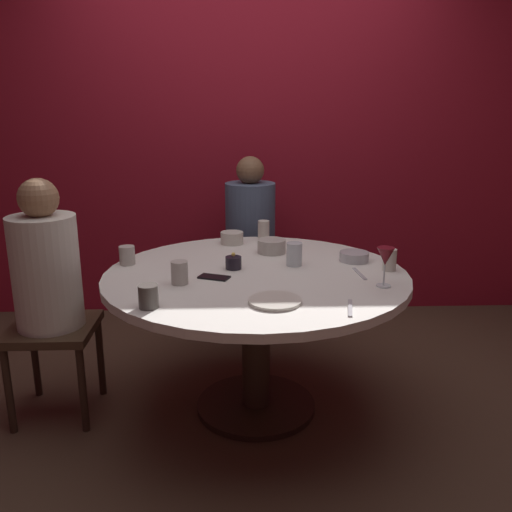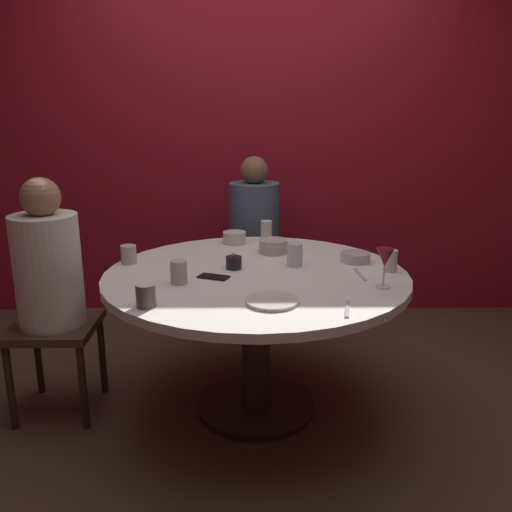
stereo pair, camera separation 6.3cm
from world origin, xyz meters
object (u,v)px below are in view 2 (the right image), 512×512
(dinner_plate, at_px, (272,301))
(cell_phone, at_px, (214,277))
(seated_diner_left, at_px, (49,273))
(cup_center_front, at_px, (295,254))
(wine_glass, at_px, (385,259))
(cup_near_candle, at_px, (266,231))
(cup_far_edge, at_px, (129,254))
(cup_beside_wine, at_px, (391,261))
(dining_table, at_px, (256,299))
(bowl_salad_center, at_px, (273,246))
(cup_by_right_diner, at_px, (179,272))
(bowl_small_white, at_px, (234,238))
(bowl_serving_large, at_px, (355,257))
(cup_by_left_diner, at_px, (146,295))
(candle_holder, at_px, (234,262))
(seated_diner_back, at_px, (254,227))

(dinner_plate, relative_size, cell_phone, 1.55)
(dinner_plate, bearing_deg, seated_diner_left, 158.45)
(cup_center_front, bearing_deg, wine_glass, -43.23)
(cup_near_candle, height_order, cup_far_edge, cup_near_candle)
(wine_glass, height_order, cup_near_candle, wine_glass)
(wine_glass, relative_size, cup_beside_wine, 1.68)
(cup_far_edge, bearing_deg, cell_phone, -28.62)
(dining_table, bearing_deg, cup_near_candle, 83.75)
(bowl_salad_center, relative_size, cup_beside_wine, 1.45)
(cup_by_right_diner, bearing_deg, dining_table, 24.67)
(cell_phone, xyz_separation_m, bowl_salad_center, (0.29, 0.43, 0.03))
(bowl_small_white, bearing_deg, cup_beside_wine, -35.78)
(cell_phone, bearing_deg, bowl_small_white, -164.92)
(cup_near_candle, xyz_separation_m, cup_beside_wine, (0.57, -0.61, -0.01))
(bowl_serving_large, xyz_separation_m, cup_by_left_diner, (-0.94, -0.62, 0.02))
(bowl_serving_large, bearing_deg, cell_phone, -159.93)
(candle_holder, distance_m, bowl_salad_center, 0.35)
(wine_glass, height_order, bowl_salad_center, wine_glass)
(candle_holder, relative_size, bowl_serving_large, 0.56)
(candle_holder, xyz_separation_m, bowl_small_white, (-0.01, 0.50, 0.00))
(dining_table, xyz_separation_m, cup_center_front, (0.19, 0.11, 0.19))
(cup_by_left_diner, xyz_separation_m, cup_far_edge, (-0.20, 0.61, 0.00))
(cup_center_front, distance_m, cup_far_edge, 0.83)
(cup_by_right_diner, bearing_deg, cup_center_front, 26.28)
(dining_table, xyz_separation_m, cup_by_right_diner, (-0.34, -0.16, 0.19))
(cup_near_candle, relative_size, cup_beside_wine, 1.15)
(cell_phone, bearing_deg, cup_by_right_diner, -41.19)
(dining_table, relative_size, cup_beside_wine, 13.80)
(dining_table, height_order, wine_glass, wine_glass)
(dining_table, xyz_separation_m, cup_by_left_diner, (-0.44, -0.45, 0.18))
(candle_holder, distance_m, cup_by_right_diner, 0.32)
(cup_near_candle, height_order, cup_center_front, cup_near_candle)
(seated_diner_back, xyz_separation_m, cell_phone, (-0.20, -1.08, 0.00))
(bowl_serving_large, distance_m, cup_by_right_diner, 0.91)
(cup_near_candle, bearing_deg, cup_beside_wine, -46.70)
(cup_near_candle, bearing_deg, cup_far_edge, -146.81)
(candle_holder, distance_m, bowl_small_white, 0.50)
(cup_far_edge, bearing_deg, cup_by_right_diner, -47.27)
(cup_near_candle, bearing_deg, candle_holder, -107.42)
(seated_diner_back, xyz_separation_m, bowl_serving_large, (0.51, -0.82, 0.02))
(cup_far_edge, bearing_deg, dinner_plate, -39.25)
(cup_near_candle, height_order, cup_by_right_diner, cup_near_candle)
(cup_far_edge, bearing_deg, dining_table, -13.86)
(bowl_small_white, bearing_deg, cell_phone, -96.99)
(wine_glass, relative_size, cup_near_candle, 1.47)
(bowl_small_white, bearing_deg, seated_diner_left, -147.33)
(seated_diner_left, xyz_separation_m, bowl_serving_large, (1.49, 0.17, 0.02))
(seated_diner_left, xyz_separation_m, cup_center_front, (1.18, 0.11, 0.06))
(cell_phone, distance_m, bowl_salad_center, 0.52)
(candle_holder, height_order, bowl_serving_large, candle_holder)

